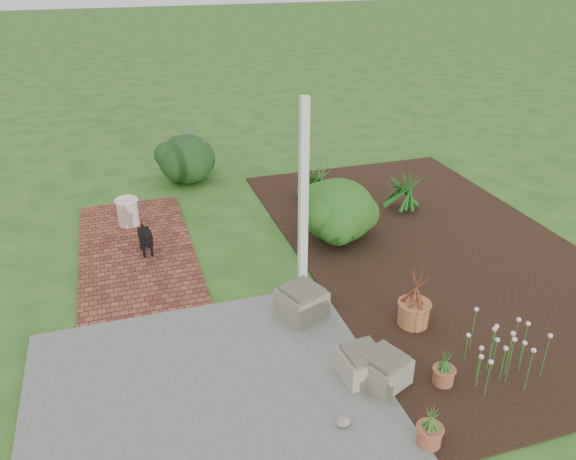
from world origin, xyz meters
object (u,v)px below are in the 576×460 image
object	(u,v)px
cream_ceramic_urn	(128,212)
evergreen_shrub	(338,209)
black_dog	(146,237)
stone_trough_near	(361,364)

from	to	relation	value
cream_ceramic_urn	evergreen_shrub	bearing A→B (deg)	-24.77
cream_ceramic_urn	evergreen_shrub	distance (m)	3.30
black_dog	evergreen_shrub	xyz separation A→B (m)	(2.79, -0.32, 0.19)
stone_trough_near	black_dog	bearing A→B (deg)	119.63
stone_trough_near	cream_ceramic_urn	distance (m)	4.79
black_dog	cream_ceramic_urn	xyz separation A→B (m)	(-0.19, 1.06, -0.06)
black_dog	evergreen_shrub	distance (m)	2.82
black_dog	evergreen_shrub	world-z (taller)	evergreen_shrub
stone_trough_near	evergreen_shrub	bearing A→B (deg)	72.51
cream_ceramic_urn	stone_trough_near	bearing A→B (deg)	-64.62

